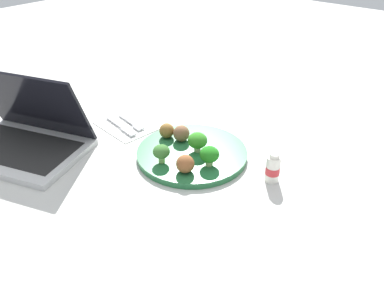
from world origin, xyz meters
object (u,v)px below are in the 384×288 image
knife (121,127)px  laptop (24,137)px  meatball_mid_left (185,164)px  meatball_back_left (181,133)px  broccoli_floret_front_right (197,141)px  broccoli_floret_mid_right (161,152)px  fork (132,123)px  napkin (125,125)px  yogurt_bottle (273,168)px  meatball_center (167,131)px  broccoli_floret_front_left (209,155)px  plate (192,153)px

knife → laptop: 0.26m
meatball_mid_left → meatball_back_left: same height
broccoli_floret_front_right → broccoli_floret_mid_right: broccoli_floret_front_right is taller
fork → knife: bearing=-97.7°
napkin → yogurt_bottle: size_ratio=2.30×
yogurt_bottle → laptop: size_ratio=0.20×
broccoli_floret_front_right → laptop: laptop is taller
fork → laptop: laptop is taller
meatball_center → meatball_back_left: (0.04, 0.01, 0.00)m
meatball_center → napkin: bearing=-176.5°
napkin → meatball_center: bearing=3.5°
meatball_center → fork: (-0.15, 0.01, -0.03)m
meatball_back_left → napkin: 0.20m
meatball_back_left → napkin: (-0.20, -0.02, -0.04)m
meatball_mid_left → knife: (-0.29, 0.06, -0.03)m
meatball_mid_left → napkin: size_ratio=0.25×
broccoli_floret_mid_right → fork: (-0.22, 0.10, -0.04)m
meatball_mid_left → fork: bearing=161.4°
napkin → fork: (0.01, 0.02, 0.00)m
broccoli_floret_front_left → broccoli_floret_mid_right: broccoli_floret_front_left is taller
broccoli_floret_front_right → fork: 0.26m
meatball_mid_left → fork: meatball_mid_left is taller
broccoli_floret_front_left → fork: broccoli_floret_front_left is taller
napkin → fork: 0.02m
broccoli_floret_front_left → broccoli_floret_mid_right: (-0.10, -0.06, -0.00)m
broccoli_floret_front_right → meatball_back_left: bearing=168.0°
meatball_back_left → fork: meatball_back_left is taller
plate → broccoli_floret_mid_right: size_ratio=6.05×
plate → meatball_back_left: 0.07m
broccoli_floret_front_right → meatball_back_left: broccoli_floret_front_right is taller
plate → meatball_center: meatball_center is taller
meatball_back_left → napkin: meatball_back_left is taller
napkin → broccoli_floret_front_left: bearing=-4.1°
broccoli_floret_mid_right → meatball_mid_left: bearing=4.9°
meatball_center → meatball_back_left: size_ratio=0.92×
napkin → yogurt_bottle: bearing=4.7°
broccoli_floret_mid_right → laptop: laptop is taller
meatball_mid_left → broccoli_floret_front_right: bearing=111.6°
broccoli_floret_front_right → meatball_back_left: (-0.07, 0.01, -0.01)m
meatball_mid_left → knife: meatball_mid_left is taller
napkin → knife: (0.00, -0.02, 0.00)m
meatball_center → napkin: meatball_center is taller
plate → napkin: (-0.25, 0.00, -0.01)m
broccoli_floret_front_left → yogurt_bottle: bearing=24.4°
meatball_mid_left → meatball_center: size_ratio=1.08×
broccoli_floret_front_left → meatball_mid_left: bearing=-114.8°
meatball_mid_left → fork: (-0.29, 0.10, -0.03)m
plate → knife: (-0.25, -0.02, -0.00)m
broccoli_floret_front_left → laptop: bearing=-151.9°
plate → knife: bearing=-175.7°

